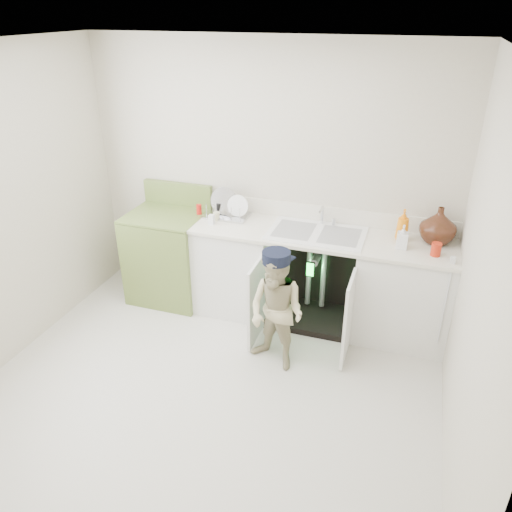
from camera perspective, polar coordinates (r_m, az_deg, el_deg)
The scene contains 5 objects.
ground at distance 4.11m, azimuth -5.27°, elevation -14.66°, with size 3.50×3.50×0.00m, color beige.
room_shell at distance 3.41m, azimuth -6.15°, elevation 1.26°, with size 6.00×5.50×1.26m.
counter_run at distance 4.64m, azimuth 7.02°, elevation -2.23°, with size 2.44×1.02×1.22m.
avocado_stove at distance 5.08m, azimuth -9.87°, elevation 0.19°, with size 0.73×0.65×1.13m.
repair_worker at distance 4.01m, azimuth 2.36°, elevation -6.31°, with size 0.60×0.69×1.04m.
Camera 1 is at (1.32, -2.78, 2.72)m, focal length 35.00 mm.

